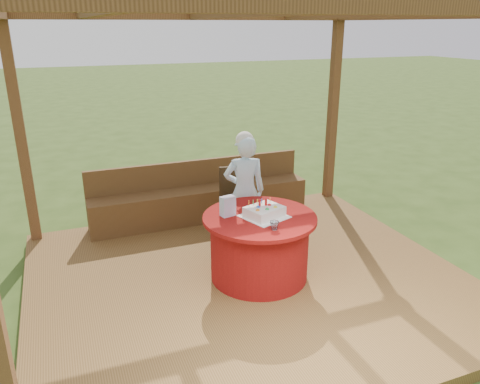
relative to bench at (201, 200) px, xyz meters
name	(u,v)px	position (x,y,z in m)	size (l,w,h in m)	color
ground	(248,286)	(0.00, -1.72, -0.38)	(60.00, 60.00, 0.00)	#304918
deck	(249,281)	(0.00, -1.72, -0.32)	(4.50, 4.00, 0.12)	brown
pergola	(250,55)	(0.00, -1.72, 2.02)	(4.50, 4.00, 2.72)	brown
bench	(201,200)	(0.00, 0.00, 0.00)	(3.00, 0.42, 0.80)	brown
table	(259,246)	(0.11, -1.75, 0.09)	(1.18, 1.18, 0.70)	maroon
chair	(238,199)	(0.27, -0.71, 0.23)	(0.52, 0.52, 0.89)	#31210F
elderly_woman	(245,189)	(0.26, -0.95, 0.44)	(0.55, 0.42, 1.40)	#A4D5F3
birthday_cake	(264,212)	(0.14, -1.78, 0.49)	(0.52, 0.52, 0.18)	white
gift_bag	(228,206)	(-0.19, -1.61, 0.54)	(0.14, 0.09, 0.21)	#E292C1
drinking_glass	(274,226)	(0.10, -2.11, 0.47)	(0.09, 0.09, 0.08)	white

